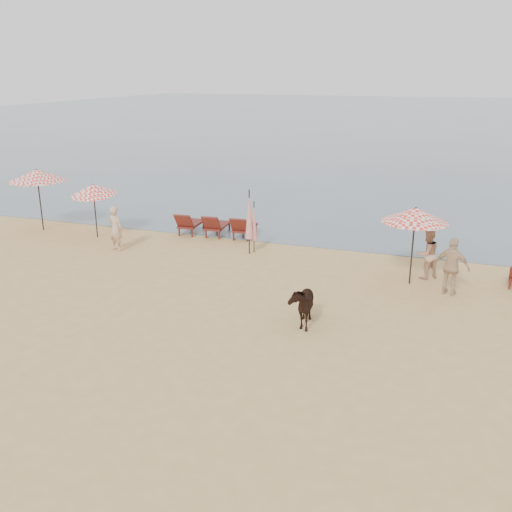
{
  "coord_description": "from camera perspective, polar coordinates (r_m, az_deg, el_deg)",
  "views": [
    {
      "loc": [
        5.79,
        -11.45,
        6.81
      ],
      "look_at": [
        0.0,
        5.0,
        1.1
      ],
      "focal_mm": 40.0,
      "sensor_mm": 36.0,
      "label": 1
    }
  ],
  "objects": [
    {
      "name": "beachgoer_right_a",
      "position": [
        20.18,
        16.74,
        0.2
      ],
      "size": [
        1.06,
        1.04,
        1.73
      ],
      "primitive_type": "imported",
      "rotation": [
        0.0,
        0.0,
        3.85
      ],
      "color": "tan",
      "rests_on": "ground"
    },
    {
      "name": "ground",
      "position": [
        14.53,
        -6.66,
        -9.96
      ],
      "size": [
        120.0,
        120.0,
        0.0
      ],
      "primitive_type": "plane",
      "color": "tan",
      "rests_on": "ground"
    },
    {
      "name": "umbrella_closed_right",
      "position": [
        21.77,
        -0.68,
        4.15
      ],
      "size": [
        0.31,
        0.31,
        2.52
      ],
      "rotation": [
        0.0,
        0.0,
        0.34
      ],
      "color": "black",
      "rests_on": "ground"
    },
    {
      "name": "cow",
      "position": [
        15.95,
        4.55,
        -4.77
      ],
      "size": [
        0.95,
        1.57,
        1.24
      ],
      "primitive_type": "imported",
      "rotation": [
        0.0,
        0.0,
        0.2
      ],
      "color": "black",
      "rests_on": "ground"
    },
    {
      "name": "beachgoer_left",
      "position": [
        23.01,
        -13.85,
        2.69
      ],
      "size": [
        0.73,
        0.57,
        1.78
      ],
      "primitive_type": "imported",
      "rotation": [
        0.0,
        0.0,
        2.89
      ],
      "color": "tan",
      "rests_on": "ground"
    },
    {
      "name": "umbrella_open_left_b",
      "position": [
        24.81,
        -15.96,
        6.4
      ],
      "size": [
        1.87,
        1.91,
        2.38
      ],
      "rotation": [
        0.0,
        0.0,
        -0.42
      ],
      "color": "black",
      "rests_on": "ground"
    },
    {
      "name": "umbrella_open_left_a",
      "position": [
        26.71,
        -21.05,
        7.54
      ],
      "size": [
        2.4,
        2.4,
        2.73
      ],
      "rotation": [
        0.0,
        0.0,
        0.25
      ],
      "color": "black",
      "rests_on": "ground"
    },
    {
      "name": "umbrella_open_right",
      "position": [
        19.09,
        15.64,
        3.97
      ],
      "size": [
        2.15,
        2.15,
        2.62
      ],
      "rotation": [
        0.0,
        0.0,
        -0.13
      ],
      "color": "black",
      "rests_on": "ground"
    },
    {
      "name": "sea",
      "position": [
        91.89,
        16.16,
        13.19
      ],
      "size": [
        160.0,
        140.0,
        0.06
      ],
      "primitive_type": "cube",
      "color": "#51606B",
      "rests_on": "ground"
    },
    {
      "name": "lounger_cluster_left",
      "position": [
        24.48,
        -4.04,
        3.11
      ],
      "size": [
        3.3,
        2.09,
        0.7
      ],
      "rotation": [
        0.0,
        0.0,
        0.07
      ],
      "color": "maroon",
      "rests_on": "ground"
    },
    {
      "name": "beachgoer_right_b",
      "position": [
        18.89,
        19.0,
        -1.02
      ],
      "size": [
        1.18,
        0.74,
        1.87
      ],
      "primitive_type": "imported",
      "rotation": [
        0.0,
        0.0,
        2.87
      ],
      "color": "tan",
      "rests_on": "ground"
    },
    {
      "name": "umbrella_closed_left",
      "position": [
        21.97,
        -0.2,
        3.5
      ],
      "size": [
        0.25,
        0.25,
        2.05
      ],
      "rotation": [
        0.0,
        0.0,
        -0.37
      ],
      "color": "black",
      "rests_on": "ground"
    }
  ]
}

